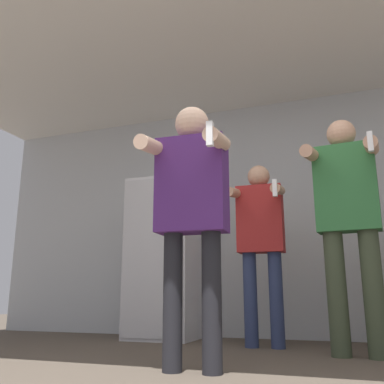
# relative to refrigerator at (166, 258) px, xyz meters

# --- Properties ---
(wall_back) EXTENTS (7.00, 0.06, 2.55)m
(wall_back) POSITION_rel_refrigerator_xyz_m (1.16, 0.38, 0.46)
(wall_back) COLOR #B2B7BC
(wall_back) RESTS_ON ground_plane
(ceiling_slab) EXTENTS (7.00, 3.13, 0.05)m
(ceiling_slab) POSITION_rel_refrigerator_xyz_m (1.16, -0.95, 1.76)
(ceiling_slab) COLOR silver
(ceiling_slab) RESTS_ON wall_back
(refrigerator) EXTENTS (0.68, 0.74, 1.62)m
(refrigerator) POSITION_rel_refrigerator_xyz_m (0.00, 0.00, 0.00)
(refrigerator) COLOR silver
(refrigerator) RESTS_ON ground_plane
(person_woman_foreground) EXTENTS (0.52, 0.48, 1.62)m
(person_woman_foreground) POSITION_rel_refrigerator_xyz_m (0.91, -1.76, 0.19)
(person_woman_foreground) COLOR black
(person_woman_foreground) RESTS_ON ground_plane
(person_man_side) EXTENTS (0.57, 0.55, 1.79)m
(person_man_side) POSITION_rel_refrigerator_xyz_m (1.83, -0.80, 0.23)
(person_man_side) COLOR #38422D
(person_man_side) RESTS_ON ground_plane
(person_spectator_back) EXTENTS (0.48, 0.53, 1.59)m
(person_spectator_back) POSITION_rel_refrigerator_xyz_m (1.09, -0.44, 0.15)
(person_spectator_back) COLOR navy
(person_spectator_back) RESTS_ON ground_plane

